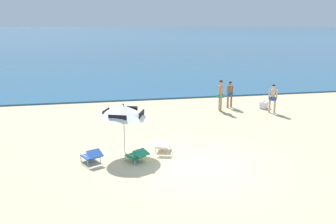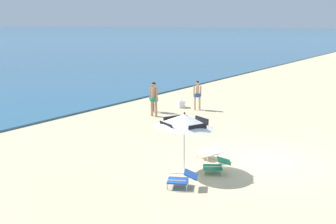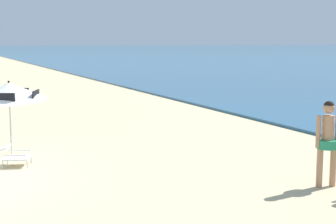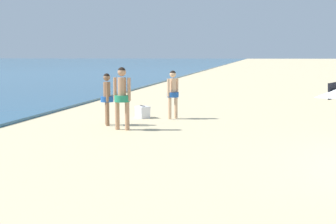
{
  "view_description": "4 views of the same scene",
  "coord_description": "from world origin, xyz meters",
  "px_view_note": "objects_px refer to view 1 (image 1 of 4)",
  "views": [
    {
      "loc": [
        -3.35,
        -10.67,
        4.83
      ],
      "look_at": [
        -0.04,
        5.49,
        0.6
      ],
      "focal_mm": 36.49,
      "sensor_mm": 36.0,
      "label": 1
    },
    {
      "loc": [
        -13.34,
        -4.93,
        4.74
      ],
      "look_at": [
        -0.43,
        3.91,
        1.35
      ],
      "focal_mm": 43.89,
      "sensor_mm": 36.0,
      "label": 2
    },
    {
      "loc": [
        11.46,
        0.29,
        2.98
      ],
      "look_at": [
        0.54,
        5.12,
        1.33
      ],
      "focal_mm": 54.4,
      "sensor_mm": 36.0,
      "label": 3
    },
    {
      "loc": [
        -9.92,
        3.69,
        2.1
      ],
      "look_at": [
        0.82,
        5.63,
        0.85
      ],
      "focal_mm": 52.09,
      "sensor_mm": 36.0,
      "label": 4
    }
  ],
  "objects_px": {
    "lounge_chair_facing_sea": "(92,155)",
    "cooler_box": "(264,105)",
    "lounge_chair_under_umbrella": "(162,145)",
    "person_wading_in": "(273,97)",
    "lounge_chair_beside_umbrella": "(137,155)",
    "person_standing_near_shore": "(221,93)",
    "beach_umbrella_striped_main": "(123,111)",
    "person_standing_beside": "(230,92)"
  },
  "relations": [
    {
      "from": "lounge_chair_facing_sea",
      "to": "cooler_box",
      "type": "bearing_deg",
      "value": 32.64
    },
    {
      "from": "lounge_chair_under_umbrella",
      "to": "lounge_chair_facing_sea",
      "type": "distance_m",
      "value": 2.73
    },
    {
      "from": "cooler_box",
      "to": "person_wading_in",
      "type": "bearing_deg",
      "value": -92.56
    },
    {
      "from": "lounge_chair_beside_umbrella",
      "to": "person_wading_in",
      "type": "distance_m",
      "value": 9.97
    },
    {
      "from": "lounge_chair_under_umbrella",
      "to": "person_standing_near_shore",
      "type": "bearing_deg",
      "value": 52.15
    },
    {
      "from": "person_wading_in",
      "to": "person_standing_near_shore",
      "type": "bearing_deg",
      "value": 159.7
    },
    {
      "from": "beach_umbrella_striped_main",
      "to": "person_standing_near_shore",
      "type": "xyz_separation_m",
      "value": [
        5.91,
        5.57,
        -0.65
      ]
    },
    {
      "from": "person_standing_near_shore",
      "to": "person_standing_beside",
      "type": "xyz_separation_m",
      "value": [
        0.85,
        0.71,
        -0.12
      ]
    },
    {
      "from": "lounge_chair_beside_umbrella",
      "to": "lounge_chair_under_umbrella",
      "type": "bearing_deg",
      "value": 37.58
    },
    {
      "from": "cooler_box",
      "to": "person_standing_near_shore",
      "type": "bearing_deg",
      "value": -178.88
    },
    {
      "from": "beach_umbrella_striped_main",
      "to": "person_standing_near_shore",
      "type": "height_order",
      "value": "beach_umbrella_striped_main"
    },
    {
      "from": "beach_umbrella_striped_main",
      "to": "cooler_box",
      "type": "distance_m",
      "value": 10.44
    },
    {
      "from": "lounge_chair_facing_sea",
      "to": "person_standing_near_shore",
      "type": "relative_size",
      "value": 0.57
    },
    {
      "from": "lounge_chair_beside_umbrella",
      "to": "cooler_box",
      "type": "height_order",
      "value": "lounge_chair_beside_umbrella"
    },
    {
      "from": "person_standing_beside",
      "to": "lounge_chair_under_umbrella",
      "type": "bearing_deg",
      "value": -129.46
    },
    {
      "from": "lounge_chair_under_umbrella",
      "to": "lounge_chair_beside_umbrella",
      "type": "distance_m",
      "value": 1.36
    },
    {
      "from": "beach_umbrella_striped_main",
      "to": "cooler_box",
      "type": "xyz_separation_m",
      "value": [
        8.67,
        5.62,
        -1.48
      ]
    },
    {
      "from": "lounge_chair_beside_umbrella",
      "to": "cooler_box",
      "type": "bearing_deg",
      "value": 38.61
    },
    {
      "from": "lounge_chair_under_umbrella",
      "to": "cooler_box",
      "type": "relative_size",
      "value": 1.66
    },
    {
      "from": "person_standing_near_shore",
      "to": "cooler_box",
      "type": "xyz_separation_m",
      "value": [
        2.76,
        0.05,
        -0.83
      ]
    },
    {
      "from": "cooler_box",
      "to": "lounge_chair_under_umbrella",
      "type": "bearing_deg",
      "value": -141.24
    },
    {
      "from": "person_standing_near_shore",
      "to": "cooler_box",
      "type": "bearing_deg",
      "value": 1.12
    },
    {
      "from": "person_wading_in",
      "to": "beach_umbrella_striped_main",
      "type": "bearing_deg",
      "value": -152.09
    },
    {
      "from": "lounge_chair_facing_sea",
      "to": "person_wading_in",
      "type": "bearing_deg",
      "value": 28.2
    },
    {
      "from": "person_standing_near_shore",
      "to": "person_wading_in",
      "type": "relative_size",
      "value": 1.1
    },
    {
      "from": "person_standing_beside",
      "to": "cooler_box",
      "type": "xyz_separation_m",
      "value": [
        1.91,
        -0.66,
        -0.71
      ]
    },
    {
      "from": "person_standing_beside",
      "to": "person_standing_near_shore",
      "type": "bearing_deg",
      "value": -140.06
    },
    {
      "from": "person_standing_beside",
      "to": "cooler_box",
      "type": "relative_size",
      "value": 2.62
    },
    {
      "from": "person_wading_in",
      "to": "cooler_box",
      "type": "bearing_deg",
      "value": 87.44
    },
    {
      "from": "lounge_chair_facing_sea",
      "to": "person_wading_in",
      "type": "distance_m",
      "value": 11.2
    },
    {
      "from": "person_standing_beside",
      "to": "person_wading_in",
      "type": "distance_m",
      "value": 2.53
    },
    {
      "from": "person_standing_near_shore",
      "to": "person_wading_in",
      "type": "height_order",
      "value": "person_standing_near_shore"
    },
    {
      "from": "lounge_chair_beside_umbrella",
      "to": "lounge_chair_facing_sea",
      "type": "xyz_separation_m",
      "value": [
        -1.61,
        0.28,
        -0.0
      ]
    },
    {
      "from": "lounge_chair_beside_umbrella",
      "to": "lounge_chair_facing_sea",
      "type": "height_order",
      "value": "lounge_chair_facing_sea"
    },
    {
      "from": "beach_umbrella_striped_main",
      "to": "lounge_chair_under_umbrella",
      "type": "height_order",
      "value": "beach_umbrella_striped_main"
    },
    {
      "from": "person_standing_near_shore",
      "to": "person_wading_in",
      "type": "distance_m",
      "value": 2.89
    },
    {
      "from": "beach_umbrella_striped_main",
      "to": "person_standing_beside",
      "type": "xyz_separation_m",
      "value": [
        6.76,
        6.28,
        -0.77
      ]
    },
    {
      "from": "lounge_chair_under_umbrella",
      "to": "person_wading_in",
      "type": "xyz_separation_m",
      "value": [
        7.17,
        4.74,
        0.66
      ]
    },
    {
      "from": "lounge_chair_under_umbrella",
      "to": "lounge_chair_facing_sea",
      "type": "bearing_deg",
      "value": -168.55
    },
    {
      "from": "person_standing_beside",
      "to": "person_wading_in",
      "type": "relative_size",
      "value": 0.97
    },
    {
      "from": "person_standing_beside",
      "to": "lounge_chair_facing_sea",
      "type": "bearing_deg",
      "value": -138.79
    },
    {
      "from": "person_wading_in",
      "to": "cooler_box",
      "type": "height_order",
      "value": "person_wading_in"
    }
  ]
}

